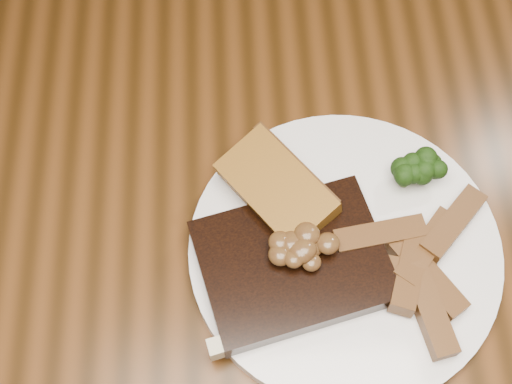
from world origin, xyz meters
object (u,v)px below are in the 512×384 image
dining_table (270,246)px  potato_wedges (409,256)px  garlic_bread (276,198)px  plate (344,251)px  steak (293,263)px

dining_table → potato_wedges: potato_wedges is taller
potato_wedges → garlic_bread: bearing=151.1°
garlic_bread → potato_wedges: size_ratio=1.00×
dining_table → garlic_bread: garlic_bread is taller
plate → garlic_bread: 0.08m
plate → steak: (-0.05, -0.02, 0.02)m
dining_table → garlic_bread: 0.12m
garlic_bread → potato_wedges: (0.12, -0.07, -0.00)m
steak → garlic_bread: (-0.01, 0.07, -0.00)m
steak → potato_wedges: (0.11, 0.00, -0.00)m
plate → steak: size_ratio=1.78×
dining_table → steak: 0.14m
dining_table → potato_wedges: size_ratio=14.25×
steak → garlic_bread: size_ratio=1.49×
dining_table → steak: (0.02, -0.07, 0.12)m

